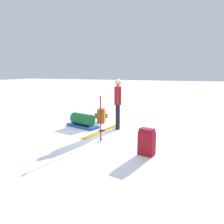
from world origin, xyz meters
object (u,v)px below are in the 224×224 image
(ski_pair_near, at_px, (102,131))
(sleeping_mat_rolled, at_px, (101,115))
(backpack_large_dark, at_px, (147,142))
(gear_sled, at_px, (83,121))
(skier_standing, at_px, (118,101))
(ski_poles_planted_near, at_px, (101,117))
(backpack_bright, at_px, (101,116))

(ski_pair_near, xyz_separation_m, sleeping_mat_rolled, (1.97, 0.95, 0.08))
(backpack_large_dark, relative_size, gear_sled, 0.50)
(skier_standing, height_order, backpack_large_dark, skier_standing)
(ski_poles_planted_near, distance_m, gear_sled, 1.80)
(ski_pair_near, bearing_deg, backpack_large_dark, -127.86)
(backpack_bright, height_order, ski_poles_planted_near, ski_poles_planted_near)
(skier_standing, height_order, ski_pair_near, skier_standing)
(backpack_large_dark, height_order, backpack_bright, backpack_large_dark)
(sleeping_mat_rolled, bearing_deg, backpack_bright, -153.97)
(ski_pair_near, xyz_separation_m, backpack_large_dark, (-1.42, -1.83, 0.30))
(ski_pair_near, relative_size, sleeping_mat_rolled, 3.62)
(ski_pair_near, distance_m, ski_poles_planted_near, 1.22)
(ski_pair_near, relative_size, gear_sled, 1.53)
(backpack_bright, relative_size, sleeping_mat_rolled, 0.97)
(backpack_bright, xyz_separation_m, gear_sled, (-0.90, 0.31, -0.04))
(gear_sled, height_order, sleeping_mat_rolled, gear_sled)
(ski_poles_planted_near, distance_m, sleeping_mat_rolled, 3.24)
(ski_poles_planted_near, bearing_deg, gear_sled, 47.08)
(skier_standing, relative_size, ski_poles_planted_near, 1.32)
(skier_standing, distance_m, backpack_bright, 1.31)
(skier_standing, height_order, gear_sled, skier_standing)
(skier_standing, bearing_deg, gear_sled, 102.63)
(ski_pair_near, height_order, sleeping_mat_rolled, sleeping_mat_rolled)
(gear_sled, bearing_deg, ski_poles_planted_near, -132.92)
(backpack_large_dark, xyz_separation_m, backpack_bright, (2.59, 2.39, -0.06))
(gear_sled, bearing_deg, skier_standing, -77.37)
(skier_standing, xyz_separation_m, backpack_large_dark, (-1.97, -1.47, -0.64))
(skier_standing, distance_m, gear_sled, 1.46)
(backpack_large_dark, distance_m, gear_sled, 3.19)
(backpack_large_dark, bearing_deg, gear_sled, 57.93)
(backpack_large_dark, distance_m, sleeping_mat_rolled, 4.39)
(backpack_bright, bearing_deg, skier_standing, -124.40)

